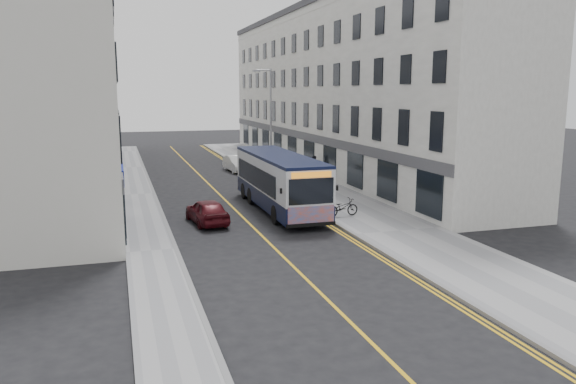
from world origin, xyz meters
TOP-DOWN VIEW (x-y plane):
  - ground at (0.00, 0.00)m, footprint 140.00×140.00m
  - pavement_east at (6.25, 12.00)m, footprint 4.50×64.00m
  - pavement_west at (-5.00, 12.00)m, footprint 2.00×64.00m
  - kerb_east at (4.00, 12.00)m, footprint 0.18×64.00m
  - kerb_west at (-4.00, 12.00)m, footprint 0.18×64.00m
  - road_centre_line at (0.00, 12.00)m, footprint 0.12×64.00m
  - road_dbl_yellow_inner at (3.55, 12.00)m, footprint 0.10×64.00m
  - road_dbl_yellow_outer at (3.75, 12.00)m, footprint 0.10×64.00m
  - terrace_east at (11.50, 21.00)m, footprint 6.00×46.00m
  - terrace_west at (-9.00, 21.00)m, footprint 6.00×46.00m
  - streetlamp at (4.17, 14.00)m, footprint 1.32×0.18m
  - city_bus at (2.31, 5.27)m, footprint 2.48×10.62m
  - bicycle at (4.86, 2.33)m, footprint 1.83×0.82m
  - pedestrian_near at (4.57, 9.45)m, footprint 0.77×0.63m
  - pedestrian_far at (8.00, 15.35)m, footprint 1.00×0.96m
  - car_white at (3.20, 20.79)m, footprint 1.69×4.03m
  - car_maroon at (-2.00, 3.26)m, footprint 1.93×3.85m

SIDE VIEW (x-z plane):
  - ground at x=0.00m, z-range 0.00..0.00m
  - road_centre_line at x=0.00m, z-range 0.00..0.01m
  - road_dbl_yellow_inner at x=3.55m, z-range 0.00..0.01m
  - road_dbl_yellow_outer at x=3.75m, z-range 0.00..0.01m
  - pavement_east at x=6.25m, z-range 0.00..0.12m
  - pavement_west at x=-5.00m, z-range 0.00..0.12m
  - kerb_east at x=4.00m, z-range 0.00..0.13m
  - kerb_west at x=-4.00m, z-range 0.00..0.13m
  - bicycle at x=4.86m, z-range 0.12..1.05m
  - car_maroon at x=-2.00m, z-range 0.00..1.26m
  - car_white at x=3.20m, z-range 0.00..1.30m
  - pedestrian_far at x=8.00m, z-range 0.12..1.74m
  - pedestrian_near at x=4.57m, z-range 0.12..1.93m
  - city_bus at x=2.31m, z-range 0.14..3.23m
  - streetlamp at x=4.17m, z-range 0.38..8.38m
  - terrace_east at x=11.50m, z-range 0.00..13.00m
  - terrace_west at x=-9.00m, z-range 0.00..13.00m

